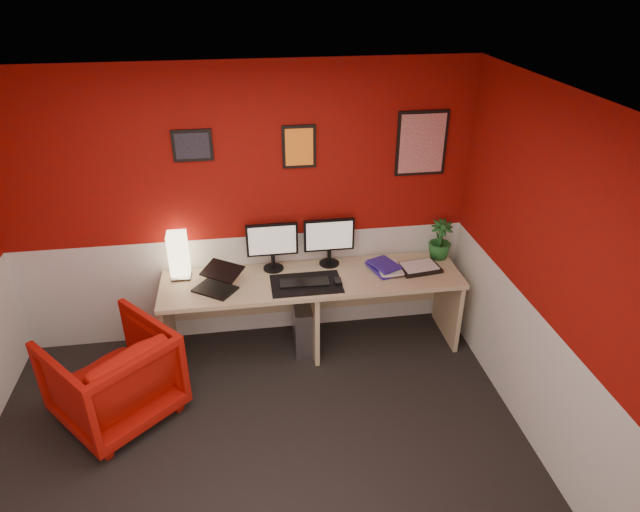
% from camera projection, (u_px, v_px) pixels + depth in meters
% --- Properties ---
extents(ground, '(4.00, 3.50, 0.01)m').
position_uv_depth(ground, '(261.00, 476.00, 3.84)').
color(ground, black).
rests_on(ground, ground).
extents(ceiling, '(4.00, 3.50, 0.01)m').
position_uv_depth(ceiling, '(234.00, 118.00, 2.65)').
color(ceiling, white).
rests_on(ceiling, ground).
extents(wall_back, '(4.00, 0.01, 2.50)m').
position_uv_depth(wall_back, '(242.00, 211.00, 4.76)').
color(wall_back, '#970D06').
rests_on(wall_back, ground).
extents(wall_right, '(0.01, 3.50, 2.50)m').
position_uv_depth(wall_right, '(566.00, 302.00, 3.51)').
color(wall_right, '#970D06').
rests_on(wall_right, ground).
extents(wainscot_back, '(4.00, 0.01, 1.00)m').
position_uv_depth(wainscot_back, '(247.00, 285.00, 5.12)').
color(wainscot_back, silver).
rests_on(wainscot_back, ground).
extents(wainscot_right, '(0.01, 3.50, 1.00)m').
position_uv_depth(wainscot_right, '(543.00, 392.00, 3.86)').
color(wainscot_right, silver).
rests_on(wainscot_right, ground).
extents(desk, '(2.60, 0.65, 0.73)m').
position_uv_depth(desk, '(313.00, 313.00, 4.96)').
color(desk, tan).
rests_on(desk, ground).
extents(shoji_lamp, '(0.16, 0.16, 0.40)m').
position_uv_depth(shoji_lamp, '(179.00, 257.00, 4.71)').
color(shoji_lamp, '#FFE5B2').
rests_on(shoji_lamp, desk).
extents(laptop, '(0.40, 0.38, 0.22)m').
position_uv_depth(laptop, '(214.00, 279.00, 4.56)').
color(laptop, black).
rests_on(laptop, desk).
extents(monitor_left, '(0.45, 0.06, 0.58)m').
position_uv_depth(monitor_left, '(272.00, 240.00, 4.79)').
color(monitor_left, black).
rests_on(monitor_left, desk).
extents(monitor_right, '(0.45, 0.06, 0.58)m').
position_uv_depth(monitor_right, '(329.00, 235.00, 4.87)').
color(monitor_right, black).
rests_on(monitor_right, desk).
extents(desk_mat, '(0.60, 0.38, 0.01)m').
position_uv_depth(desk_mat, '(306.00, 284.00, 4.70)').
color(desk_mat, black).
rests_on(desk_mat, desk).
extents(keyboard, '(0.42, 0.15, 0.02)m').
position_uv_depth(keyboard, '(305.00, 283.00, 4.69)').
color(keyboard, black).
rests_on(keyboard, desk_mat).
extents(mouse, '(0.06, 0.10, 0.03)m').
position_uv_depth(mouse, '(338.00, 281.00, 4.69)').
color(mouse, black).
rests_on(mouse, desk_mat).
extents(book_bottom, '(0.31, 0.37, 0.03)m').
position_uv_depth(book_bottom, '(373.00, 271.00, 4.86)').
color(book_bottom, '#302095').
rests_on(book_bottom, desk).
extents(book_middle, '(0.20, 0.28, 0.02)m').
position_uv_depth(book_middle, '(378.00, 269.00, 4.84)').
color(book_middle, silver).
rests_on(book_middle, book_bottom).
extents(book_top, '(0.29, 0.33, 0.03)m').
position_uv_depth(book_top, '(375.00, 268.00, 4.81)').
color(book_top, '#302095').
rests_on(book_top, book_middle).
extents(zen_tray, '(0.38, 0.29, 0.03)m').
position_uv_depth(zen_tray, '(419.00, 268.00, 4.91)').
color(zen_tray, black).
rests_on(zen_tray, desk).
extents(potted_plant, '(0.23, 0.23, 0.37)m').
position_uv_depth(potted_plant, '(440.00, 240.00, 5.03)').
color(potted_plant, '#19591E').
rests_on(potted_plant, desk).
extents(pc_tower, '(0.21, 0.46, 0.45)m').
position_uv_depth(pc_tower, '(305.00, 324.00, 5.05)').
color(pc_tower, '#99999E').
rests_on(pc_tower, ground).
extents(armchair, '(1.15, 1.15, 0.75)m').
position_uv_depth(armchair, '(113.00, 376.00, 4.20)').
color(armchair, '#AA1107').
rests_on(armchair, ground).
extents(art_left, '(0.32, 0.02, 0.26)m').
position_uv_depth(art_left, '(192.00, 145.00, 4.42)').
color(art_left, black).
rests_on(art_left, wall_back).
extents(art_center, '(0.28, 0.02, 0.36)m').
position_uv_depth(art_center, '(299.00, 147.00, 4.56)').
color(art_center, orange).
rests_on(art_center, wall_back).
extents(art_right, '(0.44, 0.02, 0.56)m').
position_uv_depth(art_right, '(422.00, 143.00, 4.70)').
color(art_right, red).
rests_on(art_right, wall_back).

